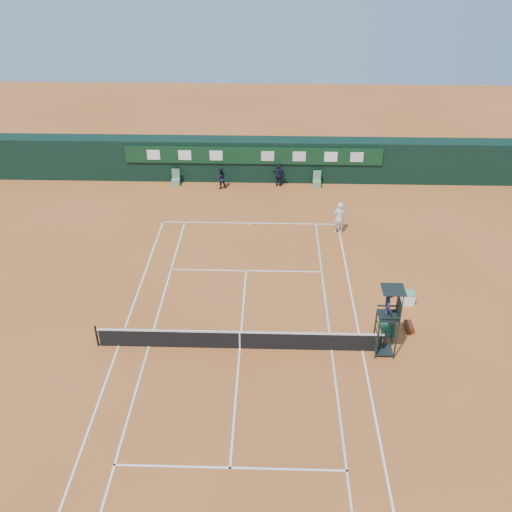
{
  "coord_description": "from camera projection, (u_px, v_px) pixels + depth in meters",
  "views": [
    {
      "loc": [
        1.32,
        -19.6,
        16.92
      ],
      "look_at": [
        0.55,
        6.0,
        1.2
      ],
      "focal_mm": 40.0,
      "sensor_mm": 36.0,
      "label": 1
    }
  ],
  "objects": [
    {
      "name": "tennis_net",
      "position": [
        240.0,
        340.0,
        25.32
      ],
      "size": [
        12.9,
        0.1,
        1.1
      ],
      "color": "black",
      "rests_on": "ground"
    },
    {
      "name": "cooler",
      "position": [
        409.0,
        298.0,
        28.34
      ],
      "size": [
        0.57,
        0.57,
        0.65
      ],
      "color": "white",
      "rests_on": "ground"
    },
    {
      "name": "umpire_chair",
      "position": [
        389.0,
        308.0,
        24.07
      ],
      "size": [
        0.96,
        0.95,
        3.42
      ],
      "color": "black",
      "rests_on": "ground"
    },
    {
      "name": "back_wall",
      "position": [
        254.0,
        159.0,
        40.76
      ],
      "size": [
        40.0,
        1.65,
        3.0
      ],
      "color": "black",
      "rests_on": "ground"
    },
    {
      "name": "tennis_bag",
      "position": [
        409.0,
        327.0,
        26.67
      ],
      "size": [
        0.35,
        0.76,
        0.28
      ],
      "primitive_type": "cube",
      "rotation": [
        0.0,
        0.0,
        0.03
      ],
      "color": "black",
      "rests_on": "ground"
    },
    {
      "name": "linesman_chair_left",
      "position": [
        176.0,
        181.0,
        40.45
      ],
      "size": [
        0.55,
        0.5,
        1.15
      ],
      "color": "#5F916C",
      "rests_on": "ground"
    },
    {
      "name": "ground",
      "position": [
        240.0,
        348.0,
        25.58
      ],
      "size": [
        90.0,
        90.0,
        0.0
      ],
      "primitive_type": "plane",
      "color": "#C0662D",
      "rests_on": "ground"
    },
    {
      "name": "player_bench",
      "position": [
        390.0,
        327.0,
        25.96
      ],
      "size": [
        0.56,
        1.2,
        1.1
      ],
      "color": "#1A4126",
      "rests_on": "ground"
    },
    {
      "name": "ball_kid_left",
      "position": [
        221.0,
        178.0,
        39.77
      ],
      "size": [
        0.87,
        0.77,
        1.5
      ],
      "primitive_type": "imported",
      "rotation": [
        0.0,
        0.0,
        3.47
      ],
      "color": "black",
      "rests_on": "ground"
    },
    {
      "name": "tennis_ball",
      "position": [
        286.0,
        270.0,
        31.01
      ],
      "size": [
        0.07,
        0.07,
        0.07
      ],
      "primitive_type": "sphere",
      "color": "#C6EC37",
      "rests_on": "ground"
    },
    {
      "name": "linesman_chair_right",
      "position": [
        317.0,
        183.0,
        40.2
      ],
      "size": [
        0.55,
        0.5,
        1.15
      ],
      "color": "#61946E",
      "rests_on": "ground"
    },
    {
      "name": "ball_kid_right",
      "position": [
        279.0,
        175.0,
        40.04
      ],
      "size": [
        1.0,
        0.49,
        1.65
      ],
      "primitive_type": "imported",
      "rotation": [
        0.0,
        0.0,
        3.05
      ],
      "color": "black",
      "rests_on": "ground"
    },
    {
      "name": "player",
      "position": [
        339.0,
        218.0,
        34.18
      ],
      "size": [
        0.81,
        0.62,
        2.01
      ],
      "primitive_type": "imported",
      "rotation": [
        0.0,
        0.0,
        3.34
      ],
      "color": "white",
      "rests_on": "ground"
    },
    {
      "name": "court_lines",
      "position": [
        240.0,
        348.0,
        25.58
      ],
      "size": [
        11.05,
        23.85,
        0.01
      ],
      "color": "silver",
      "rests_on": "ground"
    }
  ]
}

